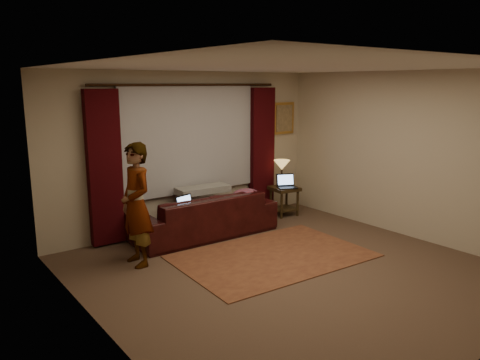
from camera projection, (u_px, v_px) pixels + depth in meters
name	position (u px, v px, depth m)	size (l,w,h in m)	color
floor	(289.00, 271.00, 6.12)	(5.00, 5.00, 0.01)	brown
ceiling	(294.00, 67.00, 5.59)	(5.00, 5.00, 0.02)	silver
wall_back	(188.00, 151.00, 7.81)	(5.00, 0.02, 2.60)	#BDAE96
wall_left	(96.00, 203.00, 4.38)	(0.02, 5.00, 2.60)	#BDAE96
wall_right	(408.00, 155.00, 7.33)	(0.02, 5.00, 2.60)	#BDAE96
sheer_curtain	(190.00, 139.00, 7.73)	(2.50, 0.05, 1.80)	#A5A4AC
drape_left	(104.00, 168.00, 6.87)	(0.50, 0.14, 2.30)	black
drape_right	(262.00, 151.00, 8.64)	(0.50, 0.14, 2.30)	black
curtain_rod	(191.00, 85.00, 7.51)	(0.04, 0.04, 3.40)	black
picture_frame	(283.00, 118.00, 8.94)	(0.50, 0.04, 0.60)	gold
sofa	(204.00, 207.00, 7.46)	(2.34, 1.01, 0.94)	black
throw_blanket	(203.00, 174.00, 7.61)	(0.88, 0.35, 0.10)	gray
clothing_pile	(246.00, 196.00, 7.76)	(0.49, 0.38, 0.21)	#793951
laptop_sofa	(190.00, 204.00, 7.16)	(0.32, 0.35, 0.24)	black
area_rug	(273.00, 256.00, 6.61)	(2.65, 1.76, 0.01)	brown
end_table	(284.00, 201.00, 8.65)	(0.46, 0.46, 0.54)	black
tiffany_lamp	(282.00, 173.00, 8.65)	(0.30, 0.30, 0.48)	olive
laptop_table	(287.00, 181.00, 8.48)	(0.34, 0.37, 0.24)	black
person	(136.00, 205.00, 6.18)	(0.49, 0.49, 1.66)	gray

